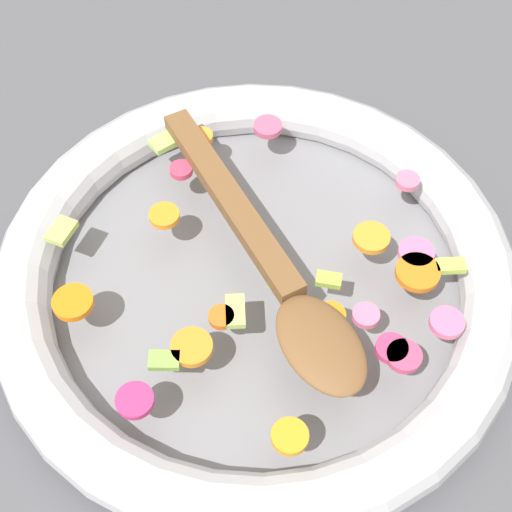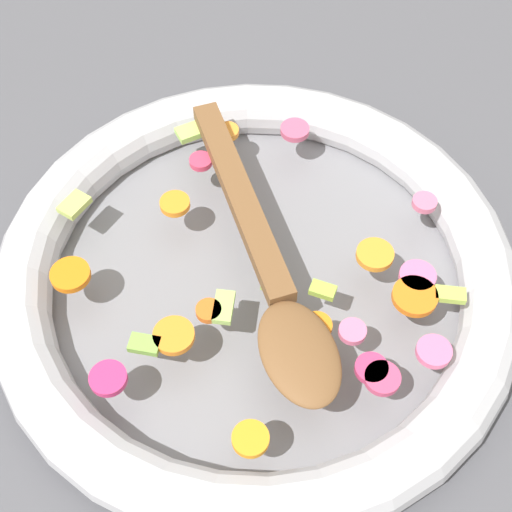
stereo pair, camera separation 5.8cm
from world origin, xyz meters
TOP-DOWN VIEW (x-y plane):
  - ground_plane at (0.00, 0.00)m, footprint 4.00×4.00m
  - skillet at (0.00, 0.00)m, footprint 0.44×0.44m
  - chopped_vegetables at (-0.01, 0.03)m, footprint 0.33×0.33m
  - wooden_spoon at (-0.00, 0.02)m, footprint 0.06×0.31m

SIDE VIEW (x-z plane):
  - ground_plane at x=0.00m, z-range 0.00..0.00m
  - skillet at x=0.00m, z-range 0.00..0.05m
  - chopped_vegetables at x=-0.01m, z-range 0.05..0.06m
  - wooden_spoon at x=0.00m, z-range 0.06..0.07m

